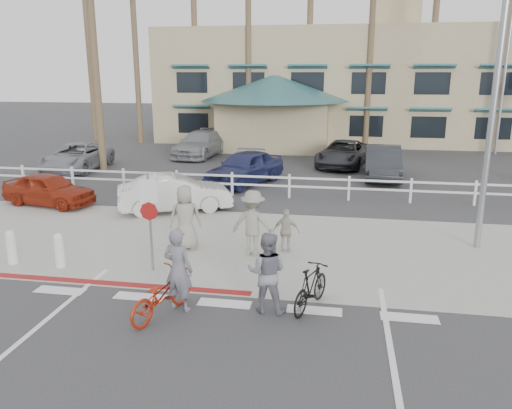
% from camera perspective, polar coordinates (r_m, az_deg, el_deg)
% --- Properties ---
extents(ground, '(140.00, 140.00, 0.00)m').
position_cam_1_polar(ground, '(10.89, -4.36, -12.65)').
color(ground, '#333335').
extents(bike_path, '(12.00, 16.00, 0.01)m').
position_cam_1_polar(bike_path, '(9.22, -7.52, -18.25)').
color(bike_path, '#333335').
rests_on(bike_path, ground).
extents(sidewalk_plaza, '(22.00, 7.00, 0.01)m').
position_cam_1_polar(sidewalk_plaza, '(14.93, -0.17, -4.74)').
color(sidewalk_plaza, gray).
rests_on(sidewalk_plaza, ground).
extents(cross_street, '(40.00, 5.00, 0.01)m').
position_cam_1_polar(cross_street, '(18.69, 1.95, -0.67)').
color(cross_street, '#333335').
rests_on(cross_street, ground).
extents(parking_lot, '(50.00, 16.00, 0.01)m').
position_cam_1_polar(parking_lot, '(27.91, 4.63, 4.51)').
color(parking_lot, '#333335').
rests_on(parking_lot, ground).
extents(curb_red, '(7.00, 0.25, 0.02)m').
position_cam_1_polar(curb_red, '(12.88, -16.24, -8.66)').
color(curb_red, maroon).
rests_on(curb_red, ground).
extents(rail_fence, '(29.40, 0.16, 1.00)m').
position_cam_1_polar(rail_fence, '(20.44, 4.12, 2.09)').
color(rail_fence, silver).
rests_on(rail_fence, ground).
extents(building, '(28.00, 16.00, 11.30)m').
position_cam_1_polar(building, '(40.35, 9.52, 15.63)').
color(building, tan).
rests_on(building, ground).
extents(sign_post, '(0.50, 0.10, 2.90)m').
position_cam_1_polar(sign_post, '(12.98, -12.01, -1.43)').
color(sign_post, gray).
rests_on(sign_post, ground).
extents(bollard_0, '(0.26, 0.26, 0.95)m').
position_cam_1_polar(bollard_0, '(14.20, -21.55, -4.87)').
color(bollard_0, silver).
rests_on(bollard_0, ground).
extents(bollard_1, '(0.26, 0.26, 0.95)m').
position_cam_1_polar(bollard_1, '(14.96, -26.16, -4.39)').
color(bollard_1, silver).
rests_on(bollard_1, ground).
extents(streetlight_0, '(0.60, 2.00, 9.00)m').
position_cam_1_polar(streetlight_0, '(15.40, 25.65, 11.53)').
color(streetlight_0, gray).
rests_on(streetlight_0, ground).
extents(streetlight_1, '(0.60, 2.00, 9.50)m').
position_cam_1_polar(streetlight_1, '(34.69, 26.52, 12.96)').
color(streetlight_1, gray).
rests_on(streetlight_1, ground).
extents(palm_0, '(4.00, 4.00, 15.00)m').
position_cam_1_polar(palm_0, '(39.93, -18.65, 17.75)').
color(palm_0, '#1B3815').
rests_on(palm_0, ground).
extents(palm_1, '(4.00, 4.00, 13.00)m').
position_cam_1_polar(palm_1, '(37.28, -13.60, 16.81)').
color(palm_1, '#1B3815').
rests_on(palm_1, ground).
extents(palm_2, '(4.00, 4.00, 16.00)m').
position_cam_1_polar(palm_2, '(36.97, -7.05, 19.45)').
color(palm_2, '#1B3815').
rests_on(palm_2, ground).
extents(palm_3, '(4.00, 4.00, 14.00)m').
position_cam_1_polar(palm_3, '(34.99, -0.87, 18.17)').
color(palm_3, '#1B3815').
rests_on(palm_3, ground).
extents(palm_4, '(4.00, 4.00, 15.00)m').
position_cam_1_polar(palm_4, '(35.51, 6.16, 18.85)').
color(palm_4, '#1B3815').
rests_on(palm_4, ground).
extents(palm_5, '(4.00, 4.00, 13.00)m').
position_cam_1_polar(palm_5, '(34.41, 12.96, 17.03)').
color(palm_5, '#1B3815').
rests_on(palm_5, ground).
extents(palm_6, '(4.00, 4.00, 17.00)m').
position_cam_1_polar(palm_6, '(35.94, 19.84, 19.65)').
color(palm_6, '#1B3815').
rests_on(palm_6, ground).
extents(palm_7, '(4.00, 4.00, 14.00)m').
position_cam_1_polar(palm_7, '(35.70, 26.49, 16.62)').
color(palm_7, '#1B3815').
rests_on(palm_7, ground).
extents(palm_10, '(4.00, 4.00, 12.00)m').
position_cam_1_polar(palm_10, '(27.35, -18.01, 16.28)').
color(palm_10, '#1B3815').
rests_on(palm_10, ground).
extents(bike_red, '(1.26, 1.98, 0.98)m').
position_cam_1_polar(bike_red, '(10.86, -10.77, -10.06)').
color(bike_red, maroon).
rests_on(bike_red, ground).
extents(rider_red, '(0.76, 0.59, 1.86)m').
position_cam_1_polar(rider_red, '(10.91, -8.87, -7.36)').
color(rider_red, slate).
rests_on(rider_red, ground).
extents(bike_black, '(1.02, 1.71, 1.00)m').
position_cam_1_polar(bike_black, '(11.05, 6.29, -9.40)').
color(bike_black, black).
rests_on(bike_black, ground).
extents(rider_black, '(0.90, 0.72, 1.79)m').
position_cam_1_polar(rider_black, '(10.72, 1.26, -7.77)').
color(rider_black, slate).
rests_on(rider_black, ground).
extents(pedestrian_a, '(1.29, 0.85, 1.88)m').
position_cam_1_polar(pedestrian_a, '(13.92, -0.35, -2.16)').
color(pedestrian_a, gray).
rests_on(pedestrian_a, ground).
extents(pedestrian_child, '(0.76, 0.34, 1.29)m').
position_cam_1_polar(pedestrian_child, '(14.25, 3.49, -3.04)').
color(pedestrian_child, '#B1AC9A').
rests_on(pedestrian_child, ground).
extents(pedestrian_b, '(1.06, 0.84, 1.91)m').
position_cam_1_polar(pedestrian_b, '(14.58, -8.09, -1.47)').
color(pedestrian_b, gray).
rests_on(pedestrian_b, ground).
extents(car_white_sedan, '(4.36, 3.02, 1.36)m').
position_cam_1_polar(car_white_sedan, '(18.70, -9.24, 1.29)').
color(car_white_sedan, silver).
rests_on(car_white_sedan, ground).
extents(car_red_compact, '(3.93, 2.22, 1.26)m').
position_cam_1_polar(car_red_compact, '(20.92, -22.61, 1.64)').
color(car_red_compact, maroon).
rests_on(car_red_compact, ground).
extents(lot_car_0, '(2.55, 5.17, 1.41)m').
position_cam_1_polar(lot_car_0, '(27.89, -19.80, 5.14)').
color(lot_car_0, gray).
rests_on(lot_car_0, ground).
extents(lot_car_1, '(1.80, 4.24, 1.22)m').
position_cam_1_polar(lot_car_1, '(24.25, -1.53, 4.43)').
color(lot_car_1, '#929BA5').
rests_on(lot_car_1, ground).
extents(lot_car_2, '(3.52, 4.91, 1.55)m').
position_cam_1_polar(lot_car_2, '(22.92, -1.31, 4.24)').
color(lot_car_2, navy).
rests_on(lot_car_2, ground).
extents(lot_car_3, '(1.84, 4.79, 1.56)m').
position_cam_1_polar(lot_car_3, '(25.02, 14.29, 4.69)').
color(lot_car_3, '#25272B').
rests_on(lot_car_3, ground).
extents(lot_car_4, '(2.66, 5.44, 1.52)m').
position_cam_1_polar(lot_car_4, '(30.90, -6.37, 6.91)').
color(lot_car_4, gray).
rests_on(lot_car_4, ground).
extents(lot_car_5, '(3.26, 5.37, 1.39)m').
position_cam_1_polar(lot_car_5, '(27.83, 9.93, 5.75)').
color(lot_car_5, '#2A2B32').
rests_on(lot_car_5, ground).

